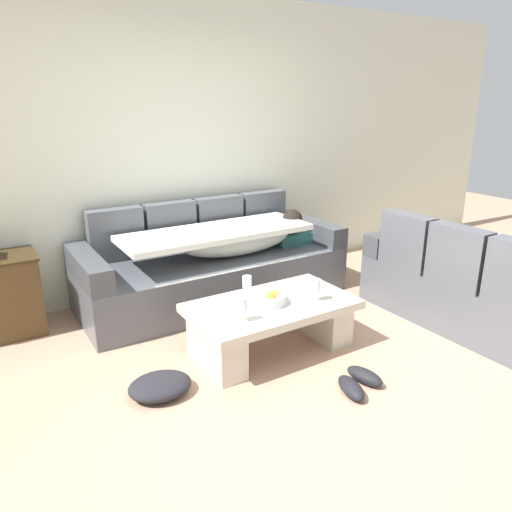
{
  "coord_description": "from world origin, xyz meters",
  "views": [
    {
      "loc": [
        -1.72,
        -2.13,
        1.78
      ],
      "look_at": [
        0.27,
        1.06,
        0.55
      ],
      "focal_mm": 33.68,
      "sensor_mm": 36.0,
      "label": 1
    }
  ],
  "objects": [
    {
      "name": "open_magazine",
      "position": [
        0.27,
        0.61,
        0.39
      ],
      "size": [
        0.33,
        0.29,
        0.01
      ],
      "primitive_type": "cube",
      "rotation": [
        0.0,
        0.0,
        -0.33
      ],
      "color": "white",
      "rests_on": "coffee_table"
    },
    {
      "name": "wine_glass_far_back",
      "position": [
        -0.03,
        0.7,
        0.5
      ],
      "size": [
        0.07,
        0.07,
        0.17
      ],
      "color": "silver",
      "rests_on": "coffee_table"
    },
    {
      "name": "back_wall",
      "position": [
        0.0,
        2.15,
        1.35
      ],
      "size": [
        9.0,
        0.1,
        2.7
      ],
      "primitive_type": "cube",
      "color": "silver",
      "rests_on": "ground_plane"
    },
    {
      "name": "crumpled_garment",
      "position": [
        -0.85,
        0.41,
        0.06
      ],
      "size": [
        0.43,
        0.36,
        0.12
      ],
      "primitive_type": "ellipsoid",
      "rotation": [
        0.0,
        0.0,
        3.02
      ],
      "color": "#232328",
      "rests_on": "ground_plane"
    },
    {
      "name": "wine_glass_near_right",
      "position": [
        0.36,
        0.38,
        0.5
      ],
      "size": [
        0.07,
        0.07,
        0.17
      ],
      "color": "silver",
      "rests_on": "coffee_table"
    },
    {
      "name": "fruit_bowl",
      "position": [
        0.03,
        0.52,
        0.42
      ],
      "size": [
        0.28,
        0.28,
        0.1
      ],
      "color": "silver",
      "rests_on": "coffee_table"
    },
    {
      "name": "ground_plane",
      "position": [
        0.0,
        0.0,
        0.0
      ],
      "size": [
        14.0,
        14.0,
        0.0
      ],
      "primitive_type": "plane",
      "color": "tan"
    },
    {
      "name": "wine_glass_near_left",
      "position": [
        -0.27,
        0.37,
        0.5
      ],
      "size": [
        0.07,
        0.07,
        0.17
      ],
      "color": "silver",
      "rests_on": "coffee_table"
    },
    {
      "name": "coffee_table",
      "position": [
        0.07,
        0.52,
        0.24
      ],
      "size": [
        1.2,
        0.68,
        0.38
      ],
      "color": "beige",
      "rests_on": "ground_plane"
    },
    {
      "name": "couch_near_window",
      "position": [
        1.76,
        -0.01,
        0.33
      ],
      "size": [
        0.92,
        1.85,
        0.88
      ],
      "rotation": [
        0.0,
        0.0,
        1.57
      ],
      "color": "#51555C",
      "rests_on": "ground_plane"
    },
    {
      "name": "couch_along_wall",
      "position": [
        0.19,
        1.62,
        0.33
      ],
      "size": [
        2.4,
        0.92,
        0.88
      ],
      "color": "#51555C",
      "rests_on": "ground_plane"
    },
    {
      "name": "pair_of_shoes",
      "position": [
        0.26,
        -0.2,
        0.04
      ],
      "size": [
        0.34,
        0.34,
        0.09
      ],
      "color": "black",
      "rests_on": "ground_plane"
    }
  ]
}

